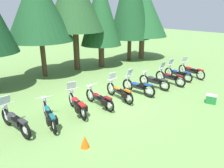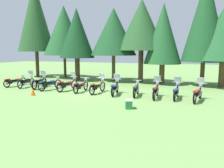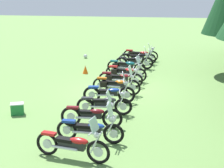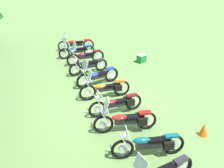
{
  "view_description": "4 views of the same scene",
  "coord_description": "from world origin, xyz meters",
  "px_view_note": "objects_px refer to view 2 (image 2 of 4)",
  "views": [
    {
      "loc": [
        -6.57,
        -7.77,
        4.64
      ],
      "look_at": [
        0.14,
        0.04,
        0.99
      ],
      "focal_mm": 33.85,
      "sensor_mm": 36.0,
      "label": 1
    },
    {
      "loc": [
        7.11,
        -14.68,
        2.99
      ],
      "look_at": [
        1.5,
        0.54,
        0.62
      ],
      "focal_mm": 36.36,
      "sensor_mm": 36.0,
      "label": 2
    },
    {
      "loc": [
        16.93,
        2.29,
        5.02
      ],
      "look_at": [
        1.29,
        -0.11,
        0.68
      ],
      "focal_mm": 59.09,
      "sensor_mm": 36.0,
      "label": 3
    },
    {
      "loc": [
        -8.97,
        3.32,
        5.7
      ],
      "look_at": [
        0.24,
        -0.2,
        0.82
      ],
      "focal_mm": 41.75,
      "sensor_mm": 36.0,
      "label": 4
    }
  ],
  "objects_px": {
    "motorcycle_11": "(198,93)",
    "pine_tree_4": "(141,25)",
    "motorcycle_6": "(97,87)",
    "pine_tree_5": "(163,34)",
    "motorcycle_7": "(115,88)",
    "pine_tree_3": "(114,32)",
    "motorcycle_10": "(176,92)",
    "motorcycle_2": "(40,82)",
    "picnic_cooler": "(129,104)",
    "motorcycle_3": "(50,84)",
    "motorcycle_8": "(136,89)",
    "motorcycle_1": "(26,82)",
    "motorcycle_9": "(156,91)",
    "motorcycle_5": "(81,86)",
    "pine_tree_0": "(35,17)",
    "pine_tree_2": "(77,33)",
    "motorcycle_0": "(15,81)",
    "pine_tree_6": "(205,18)",
    "traffic_cone": "(33,92)",
    "motorcycle_4": "(67,84)",
    "pine_tree_1": "(64,30)"
  },
  "relations": [
    {
      "from": "motorcycle_11",
      "to": "pine_tree_4",
      "type": "height_order",
      "value": "pine_tree_4"
    },
    {
      "from": "motorcycle_6",
      "to": "pine_tree_5",
      "type": "height_order",
      "value": "pine_tree_5"
    },
    {
      "from": "motorcycle_7",
      "to": "motorcycle_11",
      "type": "bearing_deg",
      "value": -100.46
    },
    {
      "from": "pine_tree_3",
      "to": "motorcycle_10",
      "type": "bearing_deg",
      "value": -45.6
    },
    {
      "from": "motorcycle_2",
      "to": "picnic_cooler",
      "type": "distance_m",
      "value": 9.43
    },
    {
      "from": "motorcycle_3",
      "to": "motorcycle_8",
      "type": "height_order",
      "value": "motorcycle_3"
    },
    {
      "from": "motorcycle_7",
      "to": "motorcycle_1",
      "type": "bearing_deg",
      "value": 78.04
    },
    {
      "from": "motorcycle_9",
      "to": "pine_tree_4",
      "type": "relative_size",
      "value": 0.29
    },
    {
      "from": "motorcycle_1",
      "to": "motorcycle_5",
      "type": "bearing_deg",
      "value": -101.93
    },
    {
      "from": "motorcycle_11",
      "to": "picnic_cooler",
      "type": "distance_m",
      "value": 4.65
    },
    {
      "from": "motorcycle_7",
      "to": "pine_tree_0",
      "type": "height_order",
      "value": "pine_tree_0"
    },
    {
      "from": "motorcycle_1",
      "to": "pine_tree_2",
      "type": "distance_m",
      "value": 7.13
    },
    {
      "from": "motorcycle_0",
      "to": "picnic_cooler",
      "type": "relative_size",
      "value": 3.94
    },
    {
      "from": "motorcycle_10",
      "to": "pine_tree_3",
      "type": "xyz_separation_m",
      "value": [
        -6.66,
        6.81,
        4.39
      ]
    },
    {
      "from": "motorcycle_2",
      "to": "pine_tree_2",
      "type": "relative_size",
      "value": 0.32
    },
    {
      "from": "motorcycle_5",
      "to": "pine_tree_6",
      "type": "bearing_deg",
      "value": -53.0
    },
    {
      "from": "motorcycle_9",
      "to": "motorcycle_10",
      "type": "relative_size",
      "value": 1.0
    },
    {
      "from": "motorcycle_5",
      "to": "motorcycle_9",
      "type": "relative_size",
      "value": 1.0
    },
    {
      "from": "motorcycle_0",
      "to": "motorcycle_6",
      "type": "xyz_separation_m",
      "value": [
        7.93,
        -0.48,
        0.04
      ]
    },
    {
      "from": "motorcycle_8",
      "to": "pine_tree_5",
      "type": "height_order",
      "value": "pine_tree_5"
    },
    {
      "from": "motorcycle_2",
      "to": "traffic_cone",
      "type": "distance_m",
      "value": 3.1
    },
    {
      "from": "motorcycle_11",
      "to": "pine_tree_3",
      "type": "relative_size",
      "value": 0.33
    },
    {
      "from": "motorcycle_4",
      "to": "traffic_cone",
      "type": "xyz_separation_m",
      "value": [
        -1.2,
        -2.44,
        -0.24
      ]
    },
    {
      "from": "motorcycle_2",
      "to": "motorcycle_4",
      "type": "relative_size",
      "value": 1.01
    },
    {
      "from": "pine_tree_0",
      "to": "motorcycle_8",
      "type": "bearing_deg",
      "value": -28.26
    },
    {
      "from": "pine_tree_3",
      "to": "pine_tree_6",
      "type": "relative_size",
      "value": 0.76
    },
    {
      "from": "motorcycle_11",
      "to": "motorcycle_4",
      "type": "bearing_deg",
      "value": 98.6
    },
    {
      "from": "motorcycle_0",
      "to": "pine_tree_0",
      "type": "relative_size",
      "value": 0.22
    },
    {
      "from": "motorcycle_7",
      "to": "pine_tree_6",
      "type": "bearing_deg",
      "value": -49.68
    },
    {
      "from": "motorcycle_8",
      "to": "pine_tree_0",
      "type": "bearing_deg",
      "value": 55.91
    },
    {
      "from": "motorcycle_8",
      "to": "motorcycle_2",
      "type": "bearing_deg",
      "value": 81.18
    },
    {
      "from": "pine_tree_0",
      "to": "traffic_cone",
      "type": "height_order",
      "value": "pine_tree_0"
    },
    {
      "from": "motorcycle_1",
      "to": "pine_tree_1",
      "type": "height_order",
      "value": "pine_tree_1"
    },
    {
      "from": "motorcycle_9",
      "to": "motorcycle_11",
      "type": "bearing_deg",
      "value": -92.62
    },
    {
      "from": "motorcycle_1",
      "to": "motorcycle_8",
      "type": "xyz_separation_m",
      "value": [
        9.54,
        -0.52,
        -0.01
      ]
    },
    {
      "from": "picnic_cooler",
      "to": "pine_tree_4",
      "type": "bearing_deg",
      "value": 99.74
    },
    {
      "from": "motorcycle_7",
      "to": "picnic_cooler",
      "type": "height_order",
      "value": "motorcycle_7"
    },
    {
      "from": "motorcycle_8",
      "to": "motorcycle_6",
      "type": "bearing_deg",
      "value": 83.62
    },
    {
      "from": "motorcycle_5",
      "to": "motorcycle_11",
      "type": "relative_size",
      "value": 0.96
    },
    {
      "from": "pine_tree_6",
      "to": "motorcycle_5",
      "type": "bearing_deg",
      "value": -142.92
    },
    {
      "from": "motorcycle_8",
      "to": "pine_tree_1",
      "type": "bearing_deg",
      "value": 47.55
    },
    {
      "from": "motorcycle_4",
      "to": "pine_tree_5",
      "type": "xyz_separation_m",
      "value": [
        6.22,
        6.13,
        4.02
      ]
    },
    {
      "from": "motorcycle_6",
      "to": "motorcycle_4",
      "type": "bearing_deg",
      "value": 91.72
    },
    {
      "from": "pine_tree_1",
      "to": "pine_tree_5",
      "type": "distance_m",
      "value": 11.07
    },
    {
      "from": "motorcycle_11",
      "to": "motorcycle_6",
      "type": "bearing_deg",
      "value": 98.81
    },
    {
      "from": "motorcycle_10",
      "to": "traffic_cone",
      "type": "height_order",
      "value": "motorcycle_10"
    },
    {
      "from": "motorcycle_0",
      "to": "pine_tree_5",
      "type": "height_order",
      "value": "pine_tree_5"
    },
    {
      "from": "pine_tree_6",
      "to": "traffic_cone",
      "type": "xyz_separation_m",
      "value": [
        -10.86,
        -8.67,
        -5.5
      ]
    },
    {
      "from": "motorcycle_9",
      "to": "motorcycle_10",
      "type": "distance_m",
      "value": 1.27
    },
    {
      "from": "motorcycle_8",
      "to": "motorcycle_4",
      "type": "bearing_deg",
      "value": 82.33
    }
  ]
}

